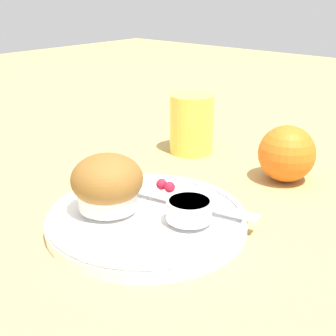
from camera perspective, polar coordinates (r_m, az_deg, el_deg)
The scene contains 8 objects.
ground_plane at distance 0.58m, azimuth -2.57°, elevation -7.08°, with size 3.00×3.00×0.00m, color tan.
plate at distance 0.57m, azimuth -2.09°, elevation -6.23°, with size 0.24×0.24×0.02m.
muffin at distance 0.57m, azimuth -7.42°, elevation -1.88°, with size 0.09×0.09×0.07m.
cream_ramekin at distance 0.54m, azimuth 2.60°, elevation -4.99°, with size 0.05×0.05×0.02m.
berry_pair at distance 0.62m, azimuth -0.30°, elevation -2.18°, with size 0.03×0.01×0.01m.
butter_knife at distance 0.59m, azimuth 1.80°, elevation -4.01°, with size 0.20×0.05×0.00m.
orange_fruit at distance 0.71m, azimuth 14.27°, elevation 1.71°, with size 0.08×0.08×0.08m.
juice_glass at distance 0.81m, azimuth 2.89°, elevation 5.42°, with size 0.08×0.08×0.10m.
Camera 1 is at (0.35, -0.36, 0.28)m, focal length 50.00 mm.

